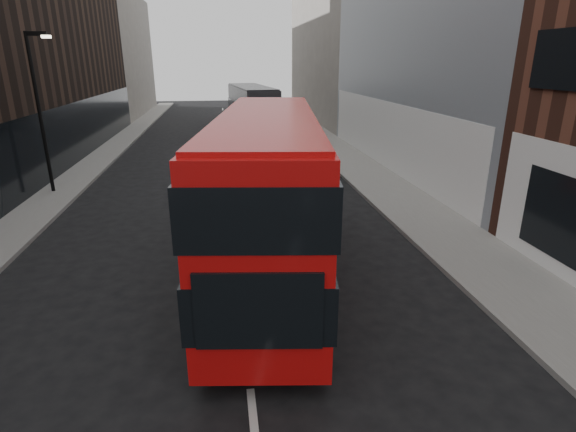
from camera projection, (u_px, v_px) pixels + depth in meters
name	position (u px, v px, depth m)	size (l,w,h in m)	color
sidewalk_right	(341.00, 154.00, 29.94)	(3.00, 80.00, 0.15)	slate
sidewalk_left	(98.00, 161.00, 27.80)	(2.00, 80.00, 0.15)	slate
building_victorian	(333.00, 22.00, 45.09)	(6.50, 24.00, 21.00)	slate
building_left_mid	(47.00, 44.00, 29.72)	(5.00, 24.00, 14.00)	black
building_left_far	(117.00, 55.00, 50.44)	(5.00, 20.00, 13.00)	slate
street_lamp	(40.00, 103.00, 19.88)	(1.06, 0.22, 7.00)	black
red_bus	(268.00, 187.00, 12.76)	(4.23, 11.69, 4.63)	#B60B0B
grey_bus	(252.00, 107.00, 40.20)	(3.97, 12.11, 3.84)	black
car_a	(247.00, 212.00, 16.68)	(1.51, 3.75, 1.28)	black
car_b	(308.00, 163.00, 24.10)	(1.66, 4.76, 1.57)	gray
car_c	(269.00, 150.00, 28.16)	(1.84, 4.53, 1.31)	black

